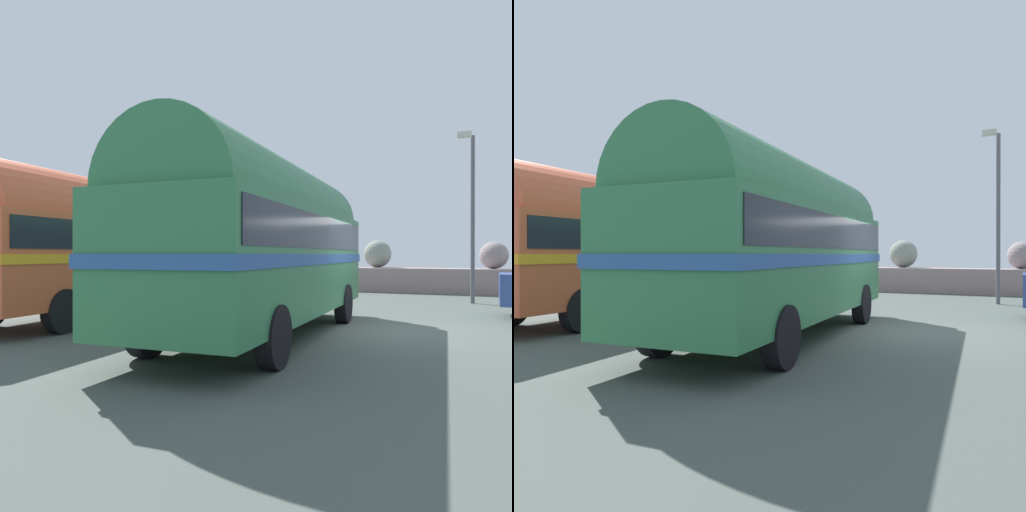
{
  "view_description": "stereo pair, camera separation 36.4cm",
  "coord_description": "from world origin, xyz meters",
  "views": [
    {
      "loc": [
        1.76,
        -11.07,
        1.72
      ],
      "look_at": [
        -2.23,
        -2.3,
        1.69
      ],
      "focal_mm": 33.96,
      "sensor_mm": 36.0,
      "label": 1
    },
    {
      "loc": [
        2.09,
        -10.91,
        1.72
      ],
      "look_at": [
        -2.23,
        -2.3,
        1.69
      ],
      "focal_mm": 33.96,
      "sensor_mm": 36.0,
      "label": 2
    }
  ],
  "objects": [
    {
      "name": "second_coach",
      "position": [
        -7.57,
        -0.83,
        2.05
      ],
      "size": [
        2.93,
        8.71,
        3.7
      ],
      "rotation": [
        0.0,
        0.0,
        0.06
      ],
      "color": "black",
      "rests_on": "ground"
    },
    {
      "name": "breakwater",
      "position": [
        -0.12,
        11.81,
        0.68
      ],
      "size": [
        31.36,
        2.15,
        2.38
      ],
      "color": "gray",
      "rests_on": "ground"
    },
    {
      "name": "vintage_coach",
      "position": [
        -2.2,
        -1.92,
        2.05
      ],
      "size": [
        2.88,
        8.7,
        3.7
      ],
      "rotation": [
        0.0,
        0.0,
        0.05
      ],
      "color": "black",
      "rests_on": "ground"
    },
    {
      "name": "lamp_post",
      "position": [
        1.62,
        7.2,
        3.32
      ],
      "size": [
        0.54,
        0.88,
        5.84
      ],
      "color": "#5B5B60",
      "rests_on": "ground"
    },
    {
      "name": "ground",
      "position": [
        0.0,
        0.0,
        0.01
      ],
      "size": [
        32.0,
        26.0,
        0.02
      ],
      "color": "#47514A"
    }
  ]
}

